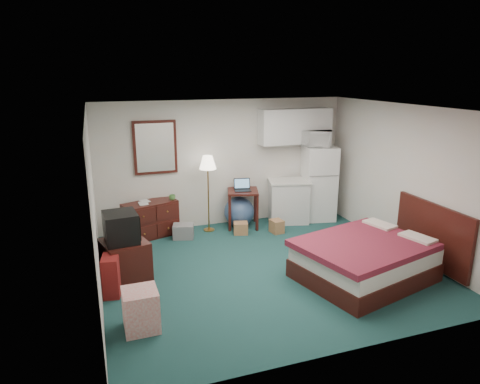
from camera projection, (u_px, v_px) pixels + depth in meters
name	position (u px, v px, depth m)	size (l,w,h in m)	color
floor	(266.00, 268.00, 6.80)	(5.00, 4.50, 0.01)	#11363C
ceiling	(269.00, 108.00, 6.12)	(5.00, 4.50, 0.01)	beige
walls	(268.00, 192.00, 6.46)	(5.01, 4.51, 2.50)	beige
mirror	(155.00, 147.00, 7.95)	(0.80, 0.06, 1.00)	white
upper_cabinets	(295.00, 126.00, 8.61)	(1.50, 0.35, 0.70)	silver
headboard	(432.00, 235.00, 6.68)	(0.06, 1.56, 1.00)	#3C130F
dresser	(151.00, 219.00, 8.03)	(0.98, 0.45, 0.67)	#3C130F
floor_lamp	(208.00, 194.00, 8.21)	(0.32, 0.32, 1.49)	#B47C33
desk	(243.00, 208.00, 8.54)	(0.59, 0.59, 0.75)	#3C130F
exercise_ball	(239.00, 212.00, 8.56)	(0.60, 0.60, 0.60)	#324B75
kitchen_counter	(288.00, 202.00, 8.82)	(0.77, 0.59, 0.85)	silver
fridge	(319.00, 183.00, 8.91)	(0.64, 0.64, 1.54)	white
bed	(364.00, 260.00, 6.37)	(1.84, 1.43, 0.59)	maroon
tv_stand	(125.00, 260.00, 6.37)	(0.61, 0.66, 0.61)	#3C130F
suitcase	(111.00, 276.00, 5.91)	(0.22, 0.35, 0.57)	#5B0207
retail_box	(141.00, 310.00, 5.12)	(0.41, 0.41, 0.51)	white
file_bin	(183.00, 231.00, 7.99)	(0.38, 0.28, 0.26)	slate
cardboard_box_a	(241.00, 228.00, 8.20)	(0.27, 0.23, 0.23)	olive
cardboard_box_b	(277.00, 226.00, 8.26)	(0.21, 0.25, 0.25)	olive
laptop	(243.00, 185.00, 8.36)	(0.32, 0.26, 0.22)	black
crt_tv	(121.00, 227.00, 6.21)	(0.48, 0.52, 0.44)	black
microwave	(316.00, 136.00, 8.65)	(0.60, 0.33, 0.41)	white
book_a	(138.00, 199.00, 7.77)	(0.16, 0.02, 0.22)	olive
book_b	(141.00, 197.00, 7.89)	(0.15, 0.02, 0.20)	olive
mug	(172.00, 197.00, 8.07)	(0.12, 0.10, 0.12)	#4F863E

